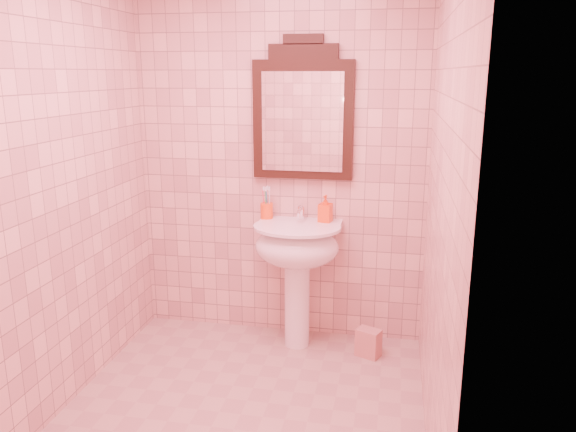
% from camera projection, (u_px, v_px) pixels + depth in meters
% --- Properties ---
extents(floor, '(2.20, 2.20, 0.00)m').
position_uv_depth(floor, '(241.00, 414.00, 3.12)').
color(floor, tan).
rests_on(floor, ground).
extents(back_wall, '(2.00, 0.02, 2.50)m').
position_uv_depth(back_wall, '(280.00, 162.00, 3.85)').
color(back_wall, beige).
rests_on(back_wall, floor).
extents(pedestal_sink, '(0.58, 0.58, 0.86)m').
position_uv_depth(pedestal_sink, '(297.00, 255.00, 3.75)').
color(pedestal_sink, white).
rests_on(pedestal_sink, floor).
extents(faucet, '(0.04, 0.16, 0.11)m').
position_uv_depth(faucet, '(301.00, 212.00, 3.82)').
color(faucet, white).
rests_on(faucet, pedestal_sink).
extents(mirror, '(0.67, 0.06, 0.94)m').
position_uv_depth(mirror, '(303.00, 114.00, 3.72)').
color(mirror, black).
rests_on(mirror, back_wall).
extents(toothbrush_cup, '(0.09, 0.09, 0.20)m').
position_uv_depth(toothbrush_cup, '(267.00, 211.00, 3.87)').
color(toothbrush_cup, '#F84C14').
rests_on(toothbrush_cup, pedestal_sink).
extents(soap_dispenser, '(0.10, 0.10, 0.18)m').
position_uv_depth(soap_dispenser, '(325.00, 209.00, 3.77)').
color(soap_dispenser, '#F04514').
rests_on(soap_dispenser, pedestal_sink).
extents(towel, '(0.18, 0.16, 0.19)m').
position_uv_depth(towel, '(368.00, 343.00, 3.74)').
color(towel, '#C77576').
rests_on(towel, floor).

